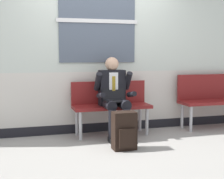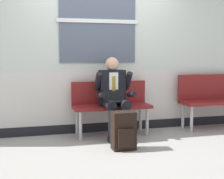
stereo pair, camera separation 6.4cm
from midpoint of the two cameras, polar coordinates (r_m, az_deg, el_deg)
The scene contains 6 objects.
ground_plane at distance 5.04m, azimuth -0.90°, elevation -8.57°, with size 18.00×18.00×0.00m, color gray.
station_wall at distance 5.43m, azimuth -2.58°, elevation 8.08°, with size 6.94×0.17×2.94m.
bench_with_person at distance 5.24m, azimuth -0.58°, elevation -2.28°, with size 1.22×0.42×0.84m.
bench_empty at distance 6.04m, azimuth 16.97°, elevation -1.14°, with size 1.33×0.42×0.92m.
person_seated at distance 5.04m, azimuth 0.01°, elevation -0.96°, with size 0.57×0.70×1.23m.
backpack at distance 4.47m, azimuth 1.72°, elevation -7.18°, with size 0.31×0.24×0.51m.
Camera 1 is at (-1.33, -4.69, 1.29)m, focal length 53.11 mm.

